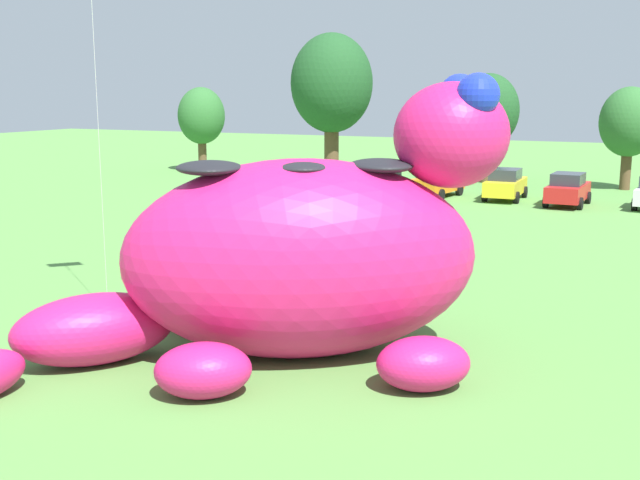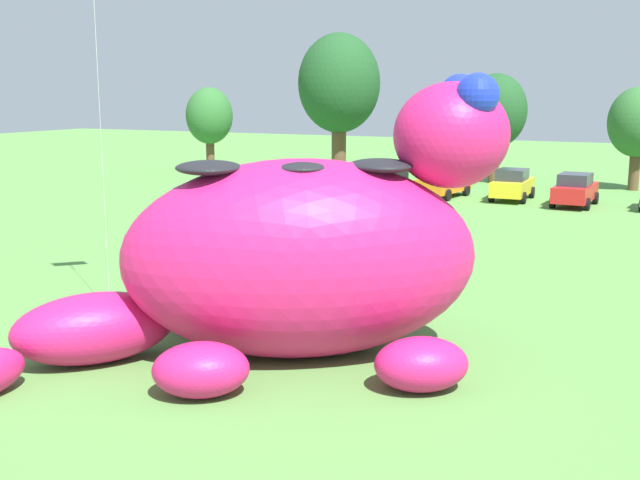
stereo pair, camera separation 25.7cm
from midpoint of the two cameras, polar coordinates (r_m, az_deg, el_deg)
The scene contains 13 objects.
ground_plane at distance 18.26m, azimuth -0.40°, elevation -8.34°, with size 160.00×160.00×0.00m, color #568E42.
giant_inflatable_creature at distance 17.72m, azimuth -1.04°, elevation -1.13°, with size 10.30×10.61×6.36m.
car_black at distance 47.25m, azimuth 4.62°, elevation 4.56°, with size 2.16×4.21×1.72m.
car_orange at distance 45.11m, azimuth 9.06°, elevation 4.16°, with size 2.36×4.30×1.72m.
car_yellow at distance 44.65m, azimuth 13.90°, elevation 3.91°, with size 2.01×4.14×1.72m.
car_red at distance 43.20m, azimuth 18.12°, elevation 3.47°, with size 2.06×4.16×1.72m.
tree_far_left at distance 59.68m, azimuth -7.88°, elevation 8.85°, with size 3.48×3.48×6.17m.
tree_left at distance 53.25m, azimuth 1.53°, elevation 11.19°, with size 5.45×5.45×9.68m.
tree_mid_left at distance 52.55m, azimuth 12.74°, elevation 9.05°, with size 3.96×3.96×7.03m.
tree_centre_left at distance 51.13m, azimuth 22.12°, elevation 7.86°, with size 3.48×3.48×6.18m.
spectator_near_inflatable at distance 33.57m, azimuth -4.64°, elevation 1.98°, with size 0.38×0.26×1.71m.
spectator_mid_field at distance 29.70m, azimuth -7.16°, elevation 0.77°, with size 0.38×0.26×1.71m.
spectator_far_side at distance 25.20m, azimuth 4.64°, elevation -0.98°, with size 0.38×0.26×1.71m.
Camera 2 is at (7.77, -15.40, 6.00)m, focal length 44.26 mm.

